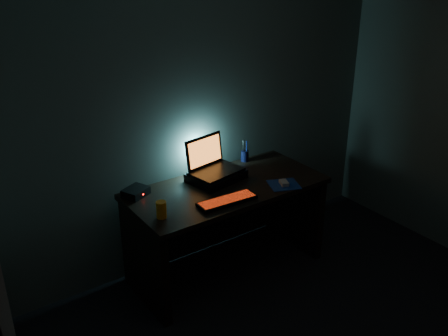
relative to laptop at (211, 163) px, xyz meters
name	(u,v)px	position (x,y,z in m)	size (l,w,h in m)	color
room	(427,214)	(0.01, -1.81, 0.38)	(3.50, 4.00, 2.50)	black
desk	(223,213)	(0.01, -0.14, -0.38)	(1.50, 0.70, 0.75)	black
riser	(216,176)	(0.01, -0.05, -0.09)	(0.40, 0.30, 0.06)	black
laptop	(211,163)	(0.00, 0.00, 0.00)	(0.42, 0.34, 0.26)	black
keyboard	(227,201)	(-0.14, -0.41, -0.11)	(0.44, 0.16, 0.03)	black
mousepad	(284,185)	(0.37, -0.42, -0.12)	(0.22, 0.20, 0.00)	navy
mouse	(284,183)	(0.37, -0.42, -0.10)	(0.05, 0.09, 0.03)	gray
pen_cup	(245,156)	(0.41, 0.11, -0.07)	(0.06, 0.06, 0.09)	black
juice_glass	(161,210)	(-0.62, -0.33, -0.06)	(0.07, 0.07, 0.12)	orange
router	(136,192)	(-0.62, 0.05, -0.09)	(0.21, 0.20, 0.06)	black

